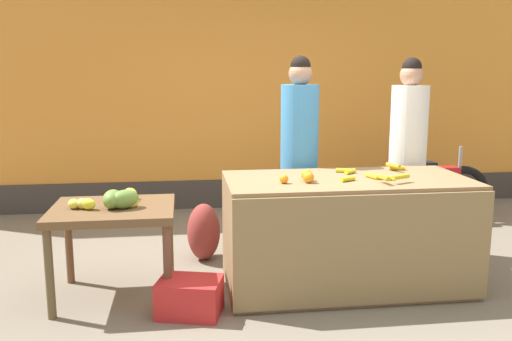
# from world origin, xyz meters

# --- Properties ---
(ground_plane) EXTENTS (24.00, 24.00, 0.00)m
(ground_plane) POSITION_xyz_m (0.00, 0.00, 0.00)
(ground_plane) COLOR #756B5B
(market_wall_back) EXTENTS (8.54, 0.23, 3.40)m
(market_wall_back) POSITION_xyz_m (0.00, 2.80, 1.67)
(market_wall_back) COLOR orange
(market_wall_back) RESTS_ON ground
(fruit_stall_counter) EXTENTS (1.92, 0.95, 0.88)m
(fruit_stall_counter) POSITION_xyz_m (0.43, -0.01, 0.44)
(fruit_stall_counter) COLOR olive
(fruit_stall_counter) RESTS_ON ground
(side_table_wooden) EXTENTS (0.91, 0.77, 0.71)m
(side_table_wooden) POSITION_xyz_m (-1.39, 0.00, 0.62)
(side_table_wooden) COLOR brown
(side_table_wooden) RESTS_ON ground
(banana_bunch_pile) EXTENTS (0.69, 0.64, 0.07)m
(banana_bunch_pile) POSITION_xyz_m (0.66, 0.01, 0.91)
(banana_bunch_pile) COLOR gold
(banana_bunch_pile) RESTS_ON fruit_stall_counter
(orange_pile) EXTENTS (0.27, 0.17, 0.09)m
(orange_pile) POSITION_xyz_m (0.04, -0.11, 0.93)
(orange_pile) COLOR orange
(orange_pile) RESTS_ON fruit_stall_counter
(mango_papaya_pile) EXTENTS (0.56, 0.48, 0.14)m
(mango_papaya_pile) POSITION_xyz_m (-1.37, -0.02, 0.77)
(mango_papaya_pile) COLOR yellow
(mango_papaya_pile) RESTS_ON side_table_wooden
(vendor_woman_blue_shirt) EXTENTS (0.34, 0.34, 1.85)m
(vendor_woman_blue_shirt) POSITION_xyz_m (0.19, 0.71, 0.93)
(vendor_woman_blue_shirt) COLOR #33333D
(vendor_woman_blue_shirt) RESTS_ON ground
(vendor_woman_white_shirt) EXTENTS (0.34, 0.34, 1.84)m
(vendor_woman_white_shirt) POSITION_xyz_m (1.22, 0.71, 0.93)
(vendor_woman_white_shirt) COLOR #33333D
(vendor_woman_white_shirt) RESTS_ON ground
(parked_motorcycle) EXTENTS (1.60, 0.18, 0.88)m
(parked_motorcycle) POSITION_xyz_m (1.85, 1.68, 0.40)
(parked_motorcycle) COLOR black
(parked_motorcycle) RESTS_ON ground
(produce_crate) EXTENTS (0.51, 0.42, 0.26)m
(produce_crate) POSITION_xyz_m (-0.83, -0.40, 0.13)
(produce_crate) COLOR red
(produce_crate) RESTS_ON ground
(produce_sack) EXTENTS (0.36, 0.41, 0.52)m
(produce_sack) POSITION_xyz_m (-0.68, 0.76, 0.26)
(produce_sack) COLOR maroon
(produce_sack) RESTS_ON ground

